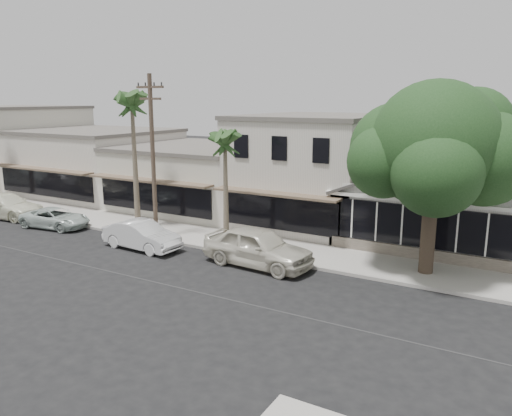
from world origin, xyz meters
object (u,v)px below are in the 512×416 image
Objects in this scene: car_1 at (142,235)px; shade_tree at (434,149)px; car_0 at (258,247)px; utility_pole at (153,154)px; car_2 at (55,218)px; car_3 at (6,206)px.

shade_tree is at bearing -72.39° from car_1.
car_0 is 0.63× the size of shade_tree.
car_2 is at bearing -170.95° from utility_pole.
car_3 is 26.83m from shade_tree.
car_0 reaches higher than car_1.
utility_pole is 8.25m from car_2.
shade_tree is at bearing -90.09° from car_2.
utility_pole is at bearing -92.63° from car_3.
car_2 is (-7.02, -1.12, -4.19)m from utility_pole.
car_2 is at bearing -172.32° from shade_tree.
car_1 is at bearing -102.84° from car_2.
car_3 is (-12.02, -0.96, -4.00)m from utility_pole.
car_0 is 0.99× the size of car_3.
utility_pole is at bearing -88.72° from car_2.
utility_pole is 2.08× the size of car_2.
car_3 is at bearing -175.43° from utility_pole.
utility_pole is 1.05× the size of shade_tree.
car_2 is at bearing 94.35° from car_0.
car_1 is (-6.60, -0.67, -0.19)m from car_0.
car_0 reaches higher than car_2.
car_0 is 6.63m from car_1.
car_0 is (7.18, -1.12, -3.87)m from utility_pole.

